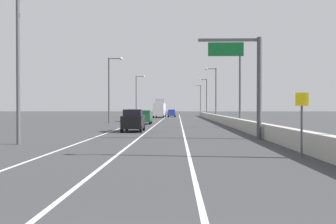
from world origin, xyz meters
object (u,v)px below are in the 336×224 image
object	(u,v)px
lamp_post_right_fifth	(200,98)
car_black_3	(133,121)
lamp_post_right_fourth	(206,95)
box_truck	(160,109)
car_silver_2	(134,115)
speed_advisory_sign	(302,120)
lamp_post_left_near	(22,55)
lamp_post_right_near	(335,34)
lamp_post_left_mid	(111,85)
overhead_sign_gantry	(249,75)
lamp_post_left_far	(137,93)
lamp_post_right_third	(215,90)
lamp_post_right_second	(238,79)
car_green_0	(144,117)
car_blue_1	(172,113)

from	to	relation	value
lamp_post_right_fifth	car_black_3	world-z (taller)	lamp_post_right_fifth
lamp_post_right_fourth	box_truck	xyz separation A→B (m)	(-11.41, -7.89, -3.59)
car_black_3	car_silver_2	bearing A→B (deg)	96.85
speed_advisory_sign	lamp_post_left_near	xyz separation A→B (m)	(-15.46, 5.69, 3.86)
lamp_post_right_near	box_truck	distance (m)	69.52
lamp_post_left_near	lamp_post_left_mid	size ratio (longest dim) A/B	1.00
overhead_sign_gantry	lamp_post_left_far	distance (m)	58.66
box_truck	car_silver_2	bearing A→B (deg)	-97.06
lamp_post_left_near	box_truck	size ratio (longest dim) A/B	1.05
lamp_post_right_fourth	lamp_post_left_far	distance (m)	18.93
lamp_post_right_third	lamp_post_right_fifth	xyz separation A→B (m)	(0.39, 50.93, 0.00)
lamp_post_right_near	car_silver_2	xyz separation A→B (m)	(-14.36, 43.57, -4.58)
overhead_sign_gantry	lamp_post_right_near	world-z (taller)	lamp_post_right_near
lamp_post_right_third	lamp_post_right_fifth	size ratio (longest dim) A/B	1.00
lamp_post_left_far	lamp_post_right_fourth	bearing A→B (deg)	29.35
overhead_sign_gantry	lamp_post_left_near	world-z (taller)	lamp_post_left_near
lamp_post_right_fourth	lamp_post_right_fifth	bearing A→B (deg)	89.82
lamp_post_left_near	lamp_post_right_fourth	bearing A→B (deg)	76.47
lamp_post_right_second	car_green_0	bearing A→B (deg)	141.92
car_green_0	lamp_post_right_fifth	bearing A→B (deg)	79.92
car_black_3	overhead_sign_gantry	bearing A→B (deg)	-39.83
speed_advisory_sign	lamp_post_right_fifth	size ratio (longest dim) A/B	0.31
overhead_sign_gantry	box_truck	size ratio (longest dim) A/B	0.81
overhead_sign_gantry	car_green_0	distance (m)	26.50
car_black_3	lamp_post_left_near	bearing A→B (deg)	-114.08
lamp_post_right_fifth	lamp_post_left_mid	size ratio (longest dim) A/B	1.00
lamp_post_right_third	box_truck	bearing A→B (deg)	122.26
lamp_post_right_third	car_black_3	size ratio (longest dim) A/B	2.26
lamp_post_right_fourth	car_blue_1	world-z (taller)	lamp_post_right_fourth
speed_advisory_sign	lamp_post_right_near	bearing A→B (deg)	-13.19
lamp_post_right_fourth	lamp_post_right_near	bearing A→B (deg)	-90.10
lamp_post_right_second	car_silver_2	world-z (taller)	lamp_post_right_second
lamp_post_right_third	car_green_0	size ratio (longest dim) A/B	2.26
lamp_post_right_second	car_blue_1	size ratio (longest dim) A/B	2.32
lamp_post_right_third	car_silver_2	size ratio (longest dim) A/B	2.11
speed_advisory_sign	lamp_post_right_near	size ratio (longest dim) A/B	0.31
lamp_post_right_fourth	lamp_post_left_near	bearing A→B (deg)	-103.53
speed_advisory_sign	car_silver_2	world-z (taller)	speed_advisory_sign
speed_advisory_sign	lamp_post_right_near	world-z (taller)	lamp_post_right_near
lamp_post_right_fourth	car_silver_2	world-z (taller)	lamp_post_right_fourth
lamp_post_right_fifth	lamp_post_left_mid	distance (m)	67.50
lamp_post_right_second	lamp_post_left_far	bearing A→B (deg)	111.31
car_blue_1	car_black_3	size ratio (longest dim) A/B	0.97
overhead_sign_gantry	car_green_0	xyz separation A→B (m)	(-9.96, 24.27, -3.76)
lamp_post_left_near	lamp_post_left_far	bearing A→B (deg)	89.59
lamp_post_left_mid	lamp_post_right_third	bearing A→B (deg)	40.69
lamp_post_left_near	car_black_3	size ratio (longest dim) A/B	2.26
lamp_post_left_near	lamp_post_left_mid	xyz separation A→B (m)	(-0.09, 30.56, 0.00)
lamp_post_right_second	speed_advisory_sign	bearing A→B (deg)	-92.80
car_black_3	lamp_post_right_third	bearing A→B (deg)	71.17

